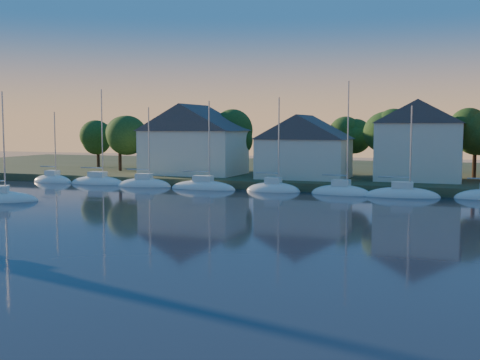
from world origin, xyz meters
The scene contains 8 objects.
ground centered at (0.00, 0.00, 0.00)m, with size 260.00×260.00×0.00m, color black.
shoreline_land centered at (0.00, 75.00, 0.00)m, with size 160.00×50.00×2.00m, color #344025.
wooden_dock centered at (0.00, 52.00, 0.00)m, with size 120.00×3.00×1.00m, color brown.
clubhouse_west centered at (-22.00, 58.00, 5.93)m, with size 13.65×9.45×9.64m.
clubhouse_centre centered at (-6.00, 57.00, 5.13)m, with size 11.55×8.40×8.08m.
clubhouse_east centered at (8.00, 59.00, 6.00)m, with size 10.50×8.40×9.80m.
tree_line centered at (2.00, 63.00, 7.18)m, with size 93.40×5.40×8.90m.
moored_fleet centered at (-12.00, 49.00, 0.10)m, with size 63.50×2.40×12.05m.
Camera 1 is at (13.39, -17.79, 7.60)m, focal length 45.00 mm.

